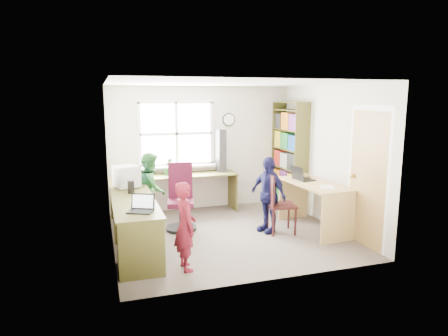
% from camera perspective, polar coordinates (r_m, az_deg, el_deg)
% --- Properties ---
extents(room, '(3.64, 3.44, 2.44)m').
position_cam_1_polar(room, '(6.34, 0.51, 1.26)').
color(room, '#4E453D').
rests_on(room, ground).
extents(l_desk, '(2.38, 2.95, 0.75)m').
position_cam_1_polar(l_desk, '(5.87, -10.74, -7.28)').
color(l_desk, '#4F4B1F').
rests_on(l_desk, ground).
extents(right_desk, '(0.70, 1.40, 0.79)m').
position_cam_1_polar(right_desk, '(6.79, 12.75, -3.90)').
color(right_desk, tan).
rests_on(right_desk, ground).
extents(bookshelf, '(0.30, 1.02, 2.10)m').
position_cam_1_polar(bookshelf, '(7.99, 9.30, 1.41)').
color(bookshelf, '#4F4B1F').
rests_on(bookshelf, ground).
extents(swivel_chair, '(0.61, 0.61, 1.11)m').
position_cam_1_polar(swivel_chair, '(6.74, -6.21, -4.70)').
color(swivel_chair, black).
rests_on(swivel_chair, ground).
extents(wooden_chair, '(0.48, 0.48, 0.97)m').
position_cam_1_polar(wooden_chair, '(6.53, 7.62, -4.75)').
color(wooden_chair, black).
rests_on(wooden_chair, ground).
extents(crt_monitor, '(0.45, 0.42, 0.36)m').
position_cam_1_polar(crt_monitor, '(6.59, -13.73, -1.21)').
color(crt_monitor, silver).
rests_on(crt_monitor, l_desk).
extents(laptop_left, '(0.39, 0.36, 0.21)m').
position_cam_1_polar(laptop_left, '(5.24, -11.71, -5.50)').
color(laptop_left, black).
rests_on(laptop_left, l_desk).
extents(laptop_right, '(0.33, 0.39, 0.24)m').
position_cam_1_polar(laptop_right, '(6.93, 10.92, -1.22)').
color(laptop_right, black).
rests_on(laptop_right, right_desk).
extents(speaker_a, '(0.10, 0.10, 0.19)m').
position_cam_1_polar(speaker_a, '(6.22, -13.16, -2.65)').
color(speaker_a, black).
rests_on(speaker_a, l_desk).
extents(speaker_b, '(0.09, 0.09, 0.17)m').
position_cam_1_polar(speaker_b, '(6.90, -13.44, -1.52)').
color(speaker_b, black).
rests_on(speaker_b, l_desk).
extents(cd_tower, '(0.19, 0.18, 0.82)m').
position_cam_1_polar(cd_tower, '(7.76, -0.42, 2.48)').
color(cd_tower, black).
rests_on(cd_tower, l_desk).
extents(game_box, '(0.34, 0.34, 0.06)m').
position_cam_1_polar(game_box, '(7.14, 10.90, -1.13)').
color(game_box, red).
rests_on(game_box, right_desk).
extents(paper_a, '(0.20, 0.29, 0.00)m').
position_cam_1_polar(paper_a, '(5.66, -12.05, -4.85)').
color(paper_a, white).
rests_on(paper_a, l_desk).
extents(paper_b, '(0.33, 0.37, 0.00)m').
position_cam_1_polar(paper_b, '(6.49, 14.52, -2.63)').
color(paper_b, white).
rests_on(paper_b, right_desk).
extents(potted_plant, '(0.19, 0.16, 0.32)m').
position_cam_1_polar(potted_plant, '(7.52, -8.01, 0.21)').
color(potted_plant, '#2B6D38').
rests_on(potted_plant, l_desk).
extents(person_red, '(0.31, 0.44, 1.15)m').
position_cam_1_polar(person_red, '(5.15, -5.57, -8.25)').
color(person_red, maroon).
rests_on(person_red, ground).
extents(person_green, '(0.57, 0.68, 1.26)m').
position_cam_1_polar(person_green, '(6.98, -10.36, -2.97)').
color(person_green, '#2A6829').
rests_on(person_green, ground).
extents(person_navy, '(0.55, 0.79, 1.25)m').
position_cam_1_polar(person_navy, '(6.56, 6.30, -3.79)').
color(person_navy, '#14143F').
rests_on(person_navy, ground).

